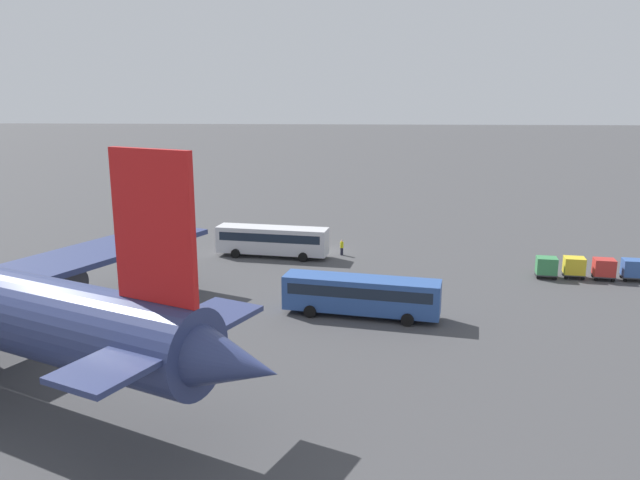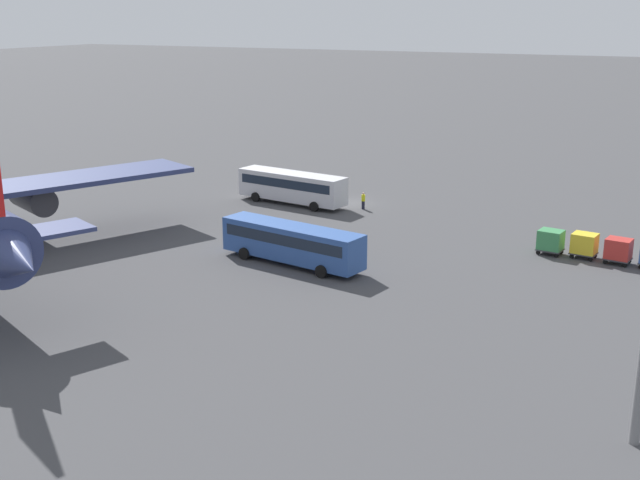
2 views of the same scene
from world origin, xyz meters
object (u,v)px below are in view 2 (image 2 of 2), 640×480
Objects in this scene: cargo_cart_yellow at (584,244)px; cargo_cart_green at (551,240)px; shuttle_bus_far at (292,241)px; worker_person at (363,201)px; cargo_cart_red at (618,249)px; shuttle_bus_near at (292,185)px.

cargo_cart_yellow is 1.00× the size of cargo_cart_green.
cargo_cart_yellow is at bearing -176.76° from cargo_cart_green.
shuttle_bus_far is 5.79× the size of cargo_cart_yellow.
cargo_cart_green is at bearing 3.24° from cargo_cart_yellow.
cargo_cart_green is at bearing -136.24° from shuttle_bus_far.
shuttle_bus_far reaches higher than cargo_cart_green.
worker_person is 0.79× the size of cargo_cart_yellow.
shuttle_bus_far is 26.02m from cargo_cart_red.
shuttle_bus_near is 28.42m from cargo_cart_green.
cargo_cart_red is (-33.01, 6.73, -0.78)m from shuttle_bus_near.
shuttle_bus_near reaches higher than cargo_cart_green.
shuttle_bus_far reaches higher than worker_person.
shuttle_bus_far is 5.79× the size of cargo_cart_red.
worker_person is at bearing -18.07° from cargo_cart_yellow.
cargo_cart_red is (-25.42, 7.84, 0.32)m from worker_person.
worker_person is at bearing -73.32° from shuttle_bus_far.
shuttle_bus_near is at bearing -51.56° from shuttle_bus_far.
cargo_cart_yellow and cargo_cart_green have the same top height.
shuttle_bus_near is at bearing -13.15° from cargo_cart_green.
shuttle_bus_near reaches higher than worker_person.
shuttle_bus_far is at bearing 30.06° from cargo_cart_yellow.
worker_person is at bearing -163.07° from shuttle_bus_near.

